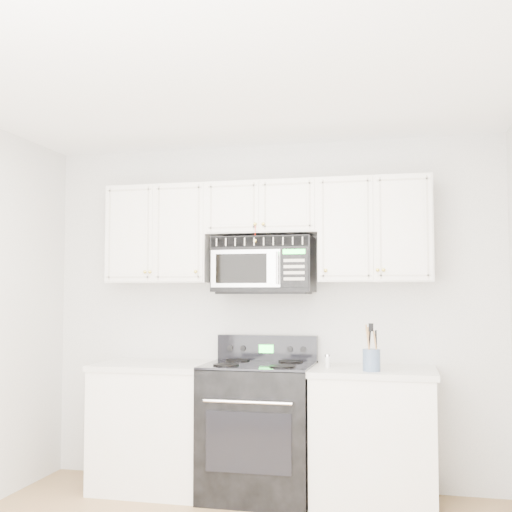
% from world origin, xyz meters
% --- Properties ---
extents(room, '(3.51, 3.51, 2.61)m').
position_xyz_m(room, '(0.00, 0.00, 1.30)').
color(room, '#996D47').
rests_on(room, ground).
extents(base_cabinet_left, '(0.86, 0.65, 0.92)m').
position_xyz_m(base_cabinet_left, '(-0.80, 1.44, 0.43)').
color(base_cabinet_left, white).
rests_on(base_cabinet_left, ground).
extents(base_cabinet_right, '(0.86, 0.65, 0.92)m').
position_xyz_m(base_cabinet_right, '(0.80, 1.44, 0.43)').
color(base_cabinet_right, white).
rests_on(base_cabinet_right, ground).
extents(range, '(0.77, 0.70, 1.12)m').
position_xyz_m(range, '(-0.01, 1.43, 0.48)').
color(range, black).
rests_on(range, ground).
extents(upper_cabinets, '(2.44, 0.37, 0.75)m').
position_xyz_m(upper_cabinets, '(-0.00, 1.58, 1.93)').
color(upper_cabinets, white).
rests_on(upper_cabinets, ground).
extents(microwave, '(0.73, 0.42, 0.41)m').
position_xyz_m(microwave, '(0.00, 1.56, 1.65)').
color(microwave, black).
rests_on(microwave, ground).
extents(utensil_crock, '(0.12, 0.12, 0.31)m').
position_xyz_m(utensil_crock, '(0.80, 1.28, 1.00)').
color(utensil_crock, slate).
rests_on(utensil_crock, base_cabinet_right).
extents(shaker_salt, '(0.04, 0.04, 0.09)m').
position_xyz_m(shaker_salt, '(0.49, 1.43, 0.97)').
color(shaker_salt, silver).
rests_on(shaker_salt, base_cabinet_right).
extents(shaker_pepper, '(0.04, 0.04, 0.09)m').
position_xyz_m(shaker_pepper, '(0.48, 1.45, 0.96)').
color(shaker_pepper, silver).
rests_on(shaker_pepper, base_cabinet_right).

